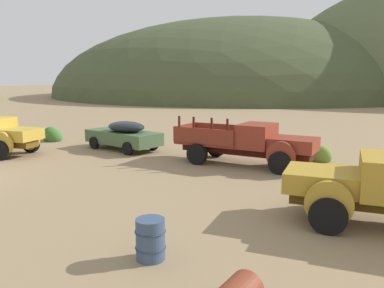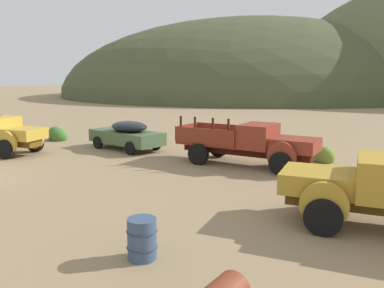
# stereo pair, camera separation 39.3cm
# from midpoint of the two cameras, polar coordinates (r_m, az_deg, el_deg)

# --- Properties ---
(hill_far_right) EXTENTS (81.30, 81.12, 32.64)m
(hill_far_right) POSITION_cam_midpoint_polar(r_m,az_deg,el_deg) (90.22, 6.83, 7.17)
(hill_far_right) COLOR #424C2D
(hill_far_right) RESTS_ON ground
(car_weathered_green) EXTENTS (4.94, 2.57, 1.57)m
(car_weathered_green) POSITION_cam_midpoint_polar(r_m,az_deg,el_deg) (21.69, -10.79, 1.36)
(car_weathered_green) COLOR #47603D
(car_weathered_green) RESTS_ON ground
(truck_rust_red) EXTENTS (6.29, 2.34, 2.16)m
(truck_rust_red) POSITION_cam_midpoint_polar(r_m,az_deg,el_deg) (17.48, 8.46, 0.06)
(truck_rust_red) COLOR #42140D
(truck_rust_red) RESTS_ON ground
(oil_drum_foreground) EXTENTS (0.68, 0.68, 0.91)m
(oil_drum_foreground) POSITION_cam_midpoint_polar(r_m,az_deg,el_deg) (8.72, -7.42, -13.64)
(oil_drum_foreground) COLOR #384C6B
(oil_drum_foreground) RESTS_ON ground
(bush_near_barrel) EXTENTS (1.11, 0.91, 0.97)m
(bush_near_barrel) POSITION_cam_midpoint_polar(r_m,az_deg,el_deg) (19.31, 17.65, -1.67)
(bush_near_barrel) COLOR olive
(bush_near_barrel) RESTS_ON ground
(bush_lone_scrub) EXTENTS (1.43, 1.10, 1.10)m
(bush_lone_scrub) POSITION_cam_midpoint_polar(r_m,az_deg,el_deg) (25.89, -20.20, 1.09)
(bush_lone_scrub) COLOR #3D702D
(bush_lone_scrub) RESTS_ON ground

